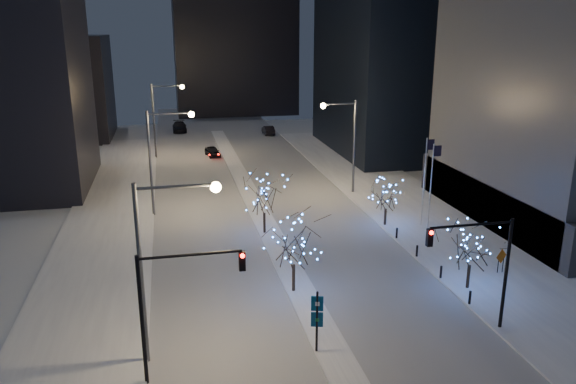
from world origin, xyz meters
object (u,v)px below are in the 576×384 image
object	(u,v)px
construction_sign	(501,258)
car_mid	(268,130)
street_lamp_w_mid	(161,148)
traffic_signal_west	(173,295)
holiday_tree_median_near	(294,242)
car_near	(213,152)
holiday_tree_plaza_near	(471,246)
holiday_tree_median_far	(264,196)
street_lamp_w_far	(161,110)
street_lamp_east	(346,135)
wayfinding_sign	(317,316)
car_far	(180,127)
holiday_tree_plaza_far	(386,196)
traffic_signal_east	(484,257)
street_lamp_w_near	(160,248)

from	to	relation	value
construction_sign	car_mid	bearing A→B (deg)	77.09
street_lamp_w_mid	construction_sign	bearing A→B (deg)	-38.69
traffic_signal_west	holiday_tree_median_near	xyz separation A→B (m)	(7.94, 8.29, -1.12)
car_near	holiday_tree_plaza_near	world-z (taller)	holiday_tree_plaza_near
car_near	construction_sign	size ratio (longest dim) A/B	2.19
holiday_tree_median_far	holiday_tree_plaza_near	size ratio (longest dim) A/B	1.10
street_lamp_w_mid	street_lamp_w_far	bearing A→B (deg)	90.00
holiday_tree_median_far	construction_sign	bearing A→B (deg)	-37.48
car_mid	holiday_tree_plaza_near	world-z (taller)	holiday_tree_plaza_near
street_lamp_east	wayfinding_sign	bearing A→B (deg)	-110.60
car_far	holiday_tree_median_near	size ratio (longest dim) A/B	1.04
car_mid	holiday_tree_plaza_near	distance (m)	59.59
traffic_signal_west	holiday_tree_plaza_far	distance (m)	27.18
traffic_signal_east	car_mid	bearing A→B (deg)	90.70
street_lamp_w_near	holiday_tree_median_near	distance (m)	10.90
street_lamp_east	traffic_signal_east	xyz separation A→B (m)	(-1.14, -29.00, -1.69)
street_lamp_w_far	car_near	world-z (taller)	street_lamp_w_far
street_lamp_w_mid	car_near	distance (m)	25.67
car_mid	holiday_tree_median_far	distance (m)	46.82
street_lamp_w_far	holiday_tree_plaza_far	xyz separation A→B (m)	(19.44, -32.60, -3.65)
holiday_tree_median_near	wayfinding_sign	bearing A→B (deg)	-92.98
street_lamp_w_near	street_lamp_w_far	size ratio (longest dim) A/B	1.00
street_lamp_w_far	street_lamp_east	world-z (taller)	same
construction_sign	street_lamp_w_far	bearing A→B (deg)	98.83
car_near	construction_sign	bearing A→B (deg)	-77.88
traffic_signal_east	holiday_tree_plaza_far	bearing A→B (deg)	85.15
holiday_tree_median_far	car_far	bearing A→B (deg)	96.32
wayfinding_sign	traffic_signal_east	bearing A→B (deg)	17.55
car_mid	wayfinding_sign	distance (m)	65.50
street_lamp_w_far	construction_sign	xyz separation A→B (m)	(23.80, -44.06, -5.26)
car_mid	car_far	xyz separation A→B (m)	(-14.38, 5.81, 0.09)
traffic_signal_west	holiday_tree_median_far	distance (m)	21.30
street_lamp_w_far	holiday_tree_median_far	world-z (taller)	street_lamp_w_far
traffic_signal_west	wayfinding_sign	distance (m)	7.98
traffic_signal_east	car_far	xyz separation A→B (m)	(-15.17, 70.47, -3.94)
holiday_tree_median_far	holiday_tree_plaza_far	bearing A→B (deg)	-1.68
street_lamp_w_far	traffic_signal_east	size ratio (longest dim) A/B	1.43
street_lamp_east	holiday_tree_plaza_far	size ratio (longest dim) A/B	2.39
traffic_signal_west	holiday_tree_median_far	world-z (taller)	traffic_signal_west
street_lamp_w_far	holiday_tree_median_far	bearing A→B (deg)	-75.35
holiday_tree_median_far	holiday_tree_median_near	bearing A→B (deg)	-90.00
holiday_tree_plaza_near	car_far	bearing A→B (deg)	105.03
street_lamp_w_mid	holiday_tree_plaza_near	size ratio (longest dim) A/B	2.12
traffic_signal_east	car_far	distance (m)	72.19
traffic_signal_east	wayfinding_sign	world-z (taller)	traffic_signal_east
street_lamp_east	traffic_signal_east	bearing A→B (deg)	-92.26
traffic_signal_east	holiday_tree_median_near	size ratio (longest dim) A/B	1.29
car_near	car_mid	xyz separation A→B (m)	(10.47, 14.55, 0.05)
wayfinding_sign	holiday_tree_median_near	bearing A→B (deg)	103.46
car_mid	holiday_tree_median_near	size ratio (longest dim) A/B	0.82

